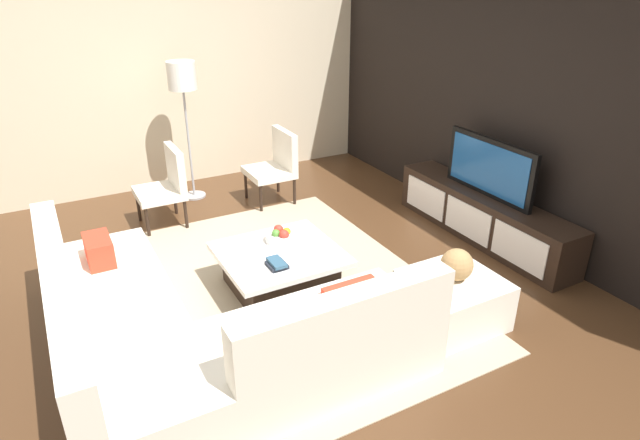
% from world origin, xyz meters
% --- Properties ---
extents(ground_plane, '(14.00, 14.00, 0.00)m').
position_xyz_m(ground_plane, '(0.00, 0.00, 0.00)').
color(ground_plane, '#4C301C').
extents(feature_wall_back, '(6.40, 0.12, 2.80)m').
position_xyz_m(feature_wall_back, '(0.00, 2.70, 1.40)').
color(feature_wall_back, black).
rests_on(feature_wall_back, ground).
extents(side_wall_left, '(0.12, 5.20, 2.80)m').
position_xyz_m(side_wall_left, '(-3.20, 0.20, 1.40)').
color(side_wall_left, beige).
rests_on(side_wall_left, ground).
extents(area_rug, '(3.44, 2.74, 0.01)m').
position_xyz_m(area_rug, '(-0.10, 0.00, 0.01)').
color(area_rug, tan).
rests_on(area_rug, ground).
extents(media_console, '(2.24, 0.43, 0.50)m').
position_xyz_m(media_console, '(0.00, 2.40, 0.25)').
color(media_console, black).
rests_on(media_console, ground).
extents(television, '(1.14, 0.06, 0.59)m').
position_xyz_m(television, '(0.00, 2.40, 0.79)').
color(television, black).
rests_on(television, media_console).
extents(sectional_couch, '(2.52, 2.38, 0.85)m').
position_xyz_m(sectional_couch, '(0.53, -0.88, 0.29)').
color(sectional_couch, silver).
rests_on(sectional_couch, ground).
extents(coffee_table, '(0.95, 1.02, 0.38)m').
position_xyz_m(coffee_table, '(-0.10, 0.10, 0.20)').
color(coffee_table, black).
rests_on(coffee_table, ground).
extents(accent_chair_near, '(0.53, 0.49, 0.87)m').
position_xyz_m(accent_chair_near, '(-1.95, -0.41, 0.49)').
color(accent_chair_near, black).
rests_on(accent_chair_near, ground).
extents(floor_lamp, '(0.33, 0.33, 1.66)m').
position_xyz_m(floor_lamp, '(-2.58, 0.04, 1.40)').
color(floor_lamp, '#A5A5AA').
rests_on(floor_lamp, ground).
extents(ottoman, '(0.70, 0.70, 0.40)m').
position_xyz_m(ottoman, '(1.00, 1.12, 0.20)').
color(ottoman, silver).
rests_on(ottoman, ground).
extents(fruit_bowl, '(0.28, 0.28, 0.13)m').
position_xyz_m(fruit_bowl, '(-0.28, 0.20, 0.43)').
color(fruit_bowl, silver).
rests_on(fruit_bowl, coffee_table).
extents(accent_chair_far, '(0.56, 0.52, 0.87)m').
position_xyz_m(accent_chair_far, '(-1.98, 0.92, 0.49)').
color(accent_chair_far, black).
rests_on(accent_chair_far, ground).
extents(decorative_ball, '(0.26, 0.26, 0.26)m').
position_xyz_m(decorative_ball, '(1.00, 1.12, 0.53)').
color(decorative_ball, '#AD8451').
rests_on(decorative_ball, ottoman).
extents(book_stack, '(0.21, 0.15, 0.06)m').
position_xyz_m(book_stack, '(0.13, -0.03, 0.41)').
color(book_stack, '#1E232D').
rests_on(book_stack, coffee_table).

